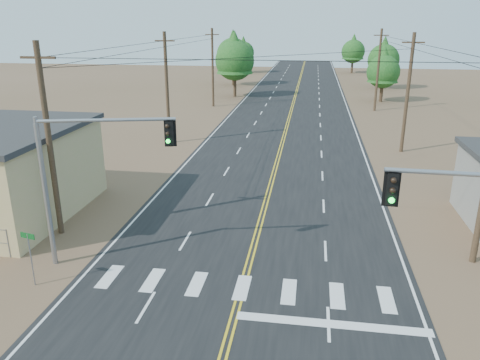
# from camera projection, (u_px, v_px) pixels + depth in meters

# --- Properties ---
(road) EXTENTS (15.00, 200.00, 0.02)m
(road) POSITION_uv_depth(u_px,v_px,m) (280.00, 153.00, 40.62)
(road) COLOR black
(road) RESTS_ON ground
(utility_pole_left_near) EXTENTS (1.80, 0.30, 10.00)m
(utility_pole_left_near) POSITION_uv_depth(u_px,v_px,m) (49.00, 141.00, 23.65)
(utility_pole_left_near) COLOR #4C3826
(utility_pole_left_near) RESTS_ON ground
(utility_pole_left_mid) EXTENTS (1.80, 0.30, 10.00)m
(utility_pole_left_mid) POSITION_uv_depth(u_px,v_px,m) (167.00, 88.00, 42.36)
(utility_pole_left_mid) COLOR #4C3826
(utility_pole_left_mid) RESTS_ON ground
(utility_pole_left_far) EXTENTS (1.80, 0.30, 10.00)m
(utility_pole_left_far) POSITION_uv_depth(u_px,v_px,m) (213.00, 67.00, 61.06)
(utility_pole_left_far) COLOR #4C3826
(utility_pole_left_far) RESTS_ON ground
(utility_pole_right_mid) EXTENTS (1.80, 0.30, 10.00)m
(utility_pole_right_mid) POSITION_uv_depth(u_px,v_px,m) (408.00, 93.00, 39.33)
(utility_pole_right_mid) COLOR #4C3826
(utility_pole_right_mid) RESTS_ON ground
(utility_pole_right_far) EXTENTS (1.80, 0.30, 10.00)m
(utility_pole_right_far) POSITION_uv_depth(u_px,v_px,m) (378.00, 70.00, 58.04)
(utility_pole_right_far) COLOR #4C3826
(utility_pole_right_far) RESTS_ON ground
(signal_mast_left) EXTENTS (5.90, 1.65, 7.00)m
(signal_mast_left) POSITION_uv_depth(u_px,v_px,m) (83.00, 166.00, 20.71)
(signal_mast_left) COLOR gray
(signal_mast_left) RESTS_ON ground
(street_sign) EXTENTS (0.72, 0.19, 2.47)m
(street_sign) POSITION_uv_depth(u_px,v_px,m) (30.00, 251.00, 19.75)
(street_sign) COLOR gray
(street_sign) RESTS_ON ground
(tree_left_near) EXTENTS (5.77, 5.77, 9.61)m
(tree_left_near) POSITION_uv_depth(u_px,v_px,m) (235.00, 57.00, 68.74)
(tree_left_near) COLOR #3F2D1E
(tree_left_near) RESTS_ON ground
(tree_left_mid) EXTENTS (5.74, 5.74, 9.56)m
(tree_left_mid) POSITION_uv_depth(u_px,v_px,m) (233.00, 51.00, 81.37)
(tree_left_mid) COLOR #3F2D1E
(tree_left_mid) RESTS_ON ground
(tree_left_far) EXTENTS (4.70, 4.70, 7.83)m
(tree_left_far) POSITION_uv_depth(u_px,v_px,m) (243.00, 50.00, 101.62)
(tree_left_far) COLOR #3F2D1E
(tree_left_far) RESTS_ON ground
(tree_right_near) EXTENTS (4.54, 4.54, 7.57)m
(tree_right_near) POSITION_uv_depth(u_px,v_px,m) (384.00, 68.00, 64.83)
(tree_right_near) COLOR #3F2D1E
(tree_right_near) RESTS_ON ground
(tree_right_mid) EXTENTS (5.15, 5.15, 8.58)m
(tree_right_mid) POSITION_uv_depth(u_px,v_px,m) (384.00, 57.00, 77.30)
(tree_right_mid) COLOR #3F2D1E
(tree_right_mid) RESTS_ON ground
(tree_right_far) EXTENTS (4.98, 4.98, 8.31)m
(tree_right_far) POSITION_uv_depth(u_px,v_px,m) (353.00, 49.00, 100.99)
(tree_right_far) COLOR #3F2D1E
(tree_right_far) RESTS_ON ground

